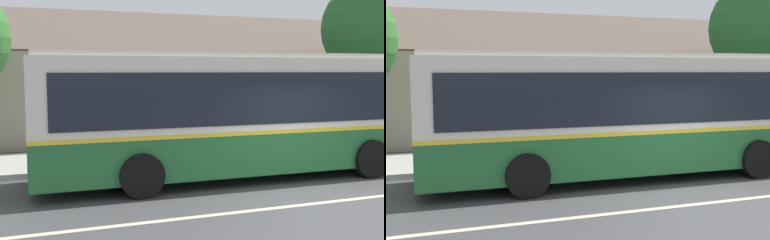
% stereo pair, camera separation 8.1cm
% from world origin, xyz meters
% --- Properties ---
extents(ground_plane, '(300.00, 300.00, 0.00)m').
position_xyz_m(ground_plane, '(0.00, 0.00, 0.00)').
color(ground_plane, '#424244').
extents(sidewalk_far, '(60.00, 3.00, 0.15)m').
position_xyz_m(sidewalk_far, '(0.00, 6.00, 0.07)').
color(sidewalk_far, '#ADAAA3').
rests_on(sidewalk_far, ground).
extents(lane_divider_stripe, '(60.00, 0.16, 0.01)m').
position_xyz_m(lane_divider_stripe, '(0.00, 0.00, 0.00)').
color(lane_divider_stripe, beige).
rests_on(lane_divider_stripe, ground).
extents(community_building, '(23.53, 8.19, 6.41)m').
position_xyz_m(community_building, '(-1.11, 13.07, 1.85)').
color(community_building, tan).
rests_on(community_building, ground).
extents(transit_bus, '(10.59, 2.88, 3.22)m').
position_xyz_m(transit_bus, '(-0.59, 2.90, 1.73)').
color(transit_bus, '#236633').
rests_on(transit_bus, ground).
extents(street_tree_primary, '(3.91, 3.91, 6.35)m').
position_xyz_m(street_tree_primary, '(6.91, 6.72, 4.29)').
color(street_tree_primary, '#4C3828').
rests_on(street_tree_primary, ground).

